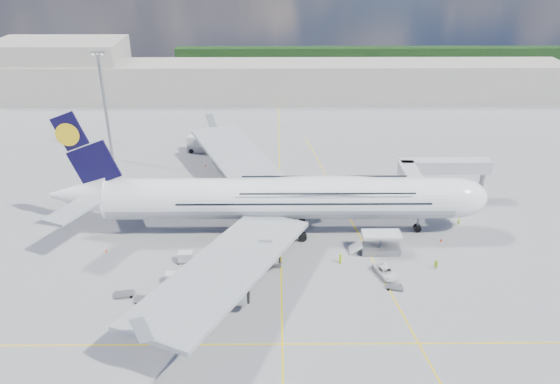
{
  "coord_description": "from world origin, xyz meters",
  "views": [
    {
      "loc": [
        -0.73,
        -76.5,
        49.9
      ],
      "look_at": [
        -0.1,
        8.0,
        8.99
      ],
      "focal_mm": 35.0,
      "sensor_mm": 36.0,
      "label": 1
    }
  ],
  "objects_px": {
    "dolly_row_c": "(173,278)",
    "cone_tail": "(106,250)",
    "service_van": "(385,272)",
    "crew_nose": "(459,221)",
    "cone_nose": "(441,240)",
    "dolly_nose_far": "(394,287)",
    "crew_tug": "(245,291)",
    "cone_wing_left_inner": "(276,199)",
    "light_mast": "(105,106)",
    "dolly_back": "(186,257)",
    "airliner": "(282,198)",
    "crew_van": "(340,258)",
    "catering_truck_outer": "(201,145)",
    "crew_wing": "(188,295)",
    "dolly_row_a": "(124,294)",
    "cone_wing_left_outer": "(206,165)",
    "jet_bridge": "(432,173)",
    "dolly_row_b": "(146,299)",
    "cone_wing_right_outer": "(197,323)",
    "cargo_loader": "(379,246)",
    "dolly_nose_near": "(273,264)",
    "crew_loader": "(436,265)",
    "baggage_tug": "(234,268)",
    "catering_truck_inner": "(244,192)",
    "cone_wing_right_inner": "(193,260)"
  },
  "relations": [
    {
      "from": "dolly_back",
      "to": "jet_bridge",
      "type": "bearing_deg",
      "value": 23.5
    },
    {
      "from": "dolly_row_a",
      "to": "light_mast",
      "type": "bearing_deg",
      "value": 94.6
    },
    {
      "from": "dolly_nose_far",
      "to": "dolly_row_c",
      "type": "bearing_deg",
      "value": -164.59
    },
    {
      "from": "dolly_row_c",
      "to": "crew_van",
      "type": "height_order",
      "value": "dolly_row_c"
    },
    {
      "from": "dolly_back",
      "to": "cone_wing_right_inner",
      "type": "xyz_separation_m",
      "value": [
        1.18,
        0.1,
        -0.79
      ]
    },
    {
      "from": "service_van",
      "to": "crew_nose",
      "type": "bearing_deg",
      "value": 25.12
    },
    {
      "from": "cone_wing_right_outer",
      "to": "crew_nose",
      "type": "bearing_deg",
      "value": 31.93
    },
    {
      "from": "dolly_back",
      "to": "cone_wing_right_outer",
      "type": "bearing_deg",
      "value": -77.46
    },
    {
      "from": "light_mast",
      "to": "cone_wing_left_outer",
      "type": "height_order",
      "value": "light_mast"
    },
    {
      "from": "dolly_row_c",
      "to": "cone_tail",
      "type": "relative_size",
      "value": 5.94
    },
    {
      "from": "crew_loader",
      "to": "cone_wing_left_outer",
      "type": "xyz_separation_m",
      "value": [
        -42.29,
        42.9,
        -0.62
      ]
    },
    {
      "from": "dolly_back",
      "to": "airliner",
      "type": "bearing_deg",
      "value": 30.88
    },
    {
      "from": "dolly_row_c",
      "to": "service_van",
      "type": "distance_m",
      "value": 33.5
    },
    {
      "from": "dolly_row_a",
      "to": "crew_wing",
      "type": "bearing_deg",
      "value": -19.22
    },
    {
      "from": "crew_loader",
      "to": "cone_tail",
      "type": "height_order",
      "value": "crew_loader"
    },
    {
      "from": "cone_wing_left_outer",
      "to": "cone_tail",
      "type": "xyz_separation_m",
      "value": [
        -12.73,
        -37.13,
        -0.0
      ]
    },
    {
      "from": "jet_bridge",
      "to": "crew_van",
      "type": "height_order",
      "value": "jet_bridge"
    },
    {
      "from": "airliner",
      "to": "crew_loader",
      "type": "relative_size",
      "value": 45.44
    },
    {
      "from": "dolly_nose_far",
      "to": "crew_van",
      "type": "height_order",
      "value": "crew_van"
    },
    {
      "from": "crew_tug",
      "to": "cone_wing_left_inner",
      "type": "bearing_deg",
      "value": 67.19
    },
    {
      "from": "jet_bridge",
      "to": "dolly_row_b",
      "type": "xyz_separation_m",
      "value": [
        -49.91,
        -31.51,
        -6.48
      ]
    },
    {
      "from": "airliner",
      "to": "cone_nose",
      "type": "relative_size",
      "value": 138.24
    },
    {
      "from": "dolly_nose_far",
      "to": "baggage_tug",
      "type": "bearing_deg",
      "value": -171.87
    },
    {
      "from": "service_van",
      "to": "crew_nose",
      "type": "relative_size",
      "value": 2.96
    },
    {
      "from": "dolly_row_c",
      "to": "cone_wing_right_inner",
      "type": "height_order",
      "value": "dolly_row_c"
    },
    {
      "from": "catering_truck_outer",
      "to": "dolly_row_a",
      "type": "bearing_deg",
      "value": -84.98
    },
    {
      "from": "cone_nose",
      "to": "cone_tail",
      "type": "distance_m",
      "value": 58.4
    },
    {
      "from": "cargo_loader",
      "to": "dolly_nose_near",
      "type": "distance_m",
      "value": 18.55
    },
    {
      "from": "catering_truck_inner",
      "to": "dolly_back",
      "type": "bearing_deg",
      "value": -124.94
    },
    {
      "from": "crew_loader",
      "to": "crew_van",
      "type": "height_order",
      "value": "crew_van"
    },
    {
      "from": "airliner",
      "to": "crew_wing",
      "type": "height_order",
      "value": "airliner"
    },
    {
      "from": "dolly_row_c",
      "to": "crew_wing",
      "type": "distance_m",
      "value": 5.32
    },
    {
      "from": "catering_truck_inner",
      "to": "cone_wing_left_inner",
      "type": "bearing_deg",
      "value": -15.63
    },
    {
      "from": "dolly_nose_far",
      "to": "cone_tail",
      "type": "xyz_separation_m",
      "value": [
        -47.3,
        11.02,
        -0.05
      ]
    },
    {
      "from": "dolly_back",
      "to": "service_van",
      "type": "height_order",
      "value": "dolly_back"
    },
    {
      "from": "jet_bridge",
      "to": "cone_wing_right_inner",
      "type": "height_order",
      "value": "jet_bridge"
    },
    {
      "from": "airliner",
      "to": "dolly_nose_far",
      "type": "height_order",
      "value": "airliner"
    },
    {
      "from": "cargo_loader",
      "to": "crew_loader",
      "type": "xyz_separation_m",
      "value": [
        8.27,
        -5.34,
        -0.38
      ]
    },
    {
      "from": "dolly_row_a",
      "to": "cone_wing_left_outer",
      "type": "relative_size",
      "value": 6.35
    },
    {
      "from": "cone_wing_left_outer",
      "to": "dolly_back",
      "type": "bearing_deg",
      "value": -87.98
    },
    {
      "from": "dolly_row_a",
      "to": "cone_wing_left_outer",
      "type": "xyz_separation_m",
      "value": [
        6.54,
        49.64,
        -0.09
      ]
    },
    {
      "from": "crew_tug",
      "to": "dolly_row_a",
      "type": "bearing_deg",
      "value": 164.58
    },
    {
      "from": "crew_nose",
      "to": "cone_nose",
      "type": "height_order",
      "value": "crew_nose"
    },
    {
      "from": "cone_wing_left_outer",
      "to": "dolly_row_a",
      "type": "bearing_deg",
      "value": -97.5
    },
    {
      "from": "cone_wing_left_inner",
      "to": "cone_wing_right_outer",
      "type": "relative_size",
      "value": 1.19
    },
    {
      "from": "dolly_row_c",
      "to": "cone_tail",
      "type": "xyz_separation_m",
      "value": [
        -13.07,
        9.33,
        -0.75
      ]
    },
    {
      "from": "dolly_nose_far",
      "to": "light_mast",
      "type": "bearing_deg",
      "value": 155.68
    },
    {
      "from": "cargo_loader",
      "to": "crew_tug",
      "type": "xyz_separation_m",
      "value": [
        -22.3,
        -12.34,
        -0.34
      ]
    },
    {
      "from": "service_van",
      "to": "cone_wing_right_inner",
      "type": "height_order",
      "value": "service_van"
    },
    {
      "from": "catering_truck_outer",
      "to": "crew_wing",
      "type": "bearing_deg",
      "value": -75.5
    }
  ]
}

